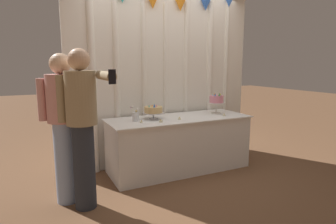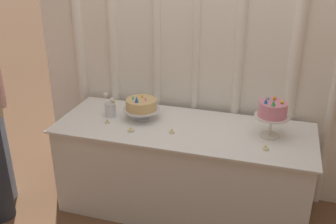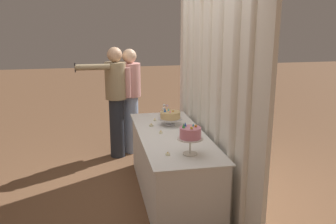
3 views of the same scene
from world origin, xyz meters
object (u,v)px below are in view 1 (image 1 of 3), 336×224
tealight_far_left (141,122)px  cake_display_nearleft (153,110)px  tealight_near_right (179,119)px  cake_display_nearright (216,100)px  flower_vase (135,115)px  tealight_near_left (161,121)px  tealight_far_right (224,115)px  guest_man_pink_jacket (64,123)px  guest_girl_blue_dress (82,122)px  cake_table (179,144)px

tealight_far_left → cake_display_nearleft: bearing=33.0°
cake_display_nearleft → tealight_near_right: (0.31, -0.18, -0.11)m
cake_display_nearright → flower_vase: (-1.29, -0.01, -0.13)m
tealight_near_left → tealight_far_right: (1.00, 0.01, 0.00)m
guest_man_pink_jacket → cake_display_nearleft: bearing=17.5°
tealight_near_right → guest_girl_blue_dress: 1.42m
cake_table → guest_girl_blue_dress: guest_girl_blue_dress is taller
tealight_far_right → tealight_near_right: bearing=175.2°
cake_table → tealight_far_left: size_ratio=51.14×
tealight_near_left → guest_girl_blue_dress: guest_girl_blue_dress is taller
cake_table → tealight_far_right: size_ratio=44.90×
tealight_far_left → tealight_near_left: (0.23, -0.09, 0.00)m
flower_vase → tealight_near_left: size_ratio=3.91×
flower_vase → tealight_far_right: flower_vase is taller
cake_table → tealight_far_right: 0.77m
tealight_far_left → tealight_near_left: bearing=-20.6°
tealight_far_right → guest_man_pink_jacket: guest_man_pink_jacket is taller
cake_display_nearleft → guest_girl_blue_dress: (-1.04, -0.61, 0.05)m
tealight_far_right → cake_table: bearing=164.4°
guest_man_pink_jacket → guest_girl_blue_dress: size_ratio=0.97×
cake_display_nearright → tealight_near_left: (-1.02, -0.22, -0.19)m
cake_table → tealight_near_right: tealight_near_right is taller
flower_vase → tealight_near_left: (0.27, -0.22, -0.06)m
flower_vase → tealight_far_right: bearing=-9.4°
tealight_near_left → cake_display_nearright: bearing=12.4°
cake_display_nearleft → tealight_near_left: bearing=-89.6°
cake_display_nearleft → guest_man_pink_jacket: size_ratio=0.19×
tealight_far_right → tealight_far_left: bearing=176.2°
tealight_far_left → tealight_near_right: size_ratio=0.91×
cake_table → tealight_near_right: 0.41m
cake_table → tealight_near_right: size_ratio=46.77×
cake_display_nearright → guest_man_pink_jacket: (-2.21, -0.36, -0.08)m
flower_vase → tealight_near_right: flower_vase is taller
cake_table → tealight_near_right: bearing=-116.0°
tealight_far_right → guest_girl_blue_dress: size_ratio=0.03×
cake_display_nearleft → tealight_far_left: cake_display_nearleft is taller
guest_girl_blue_dress → cake_display_nearright: bearing=16.1°
tealight_far_left → tealight_near_right: 0.54m
cake_table → tealight_far_left: 0.72m
tealight_far_right → guest_man_pink_jacket: 2.20m
tealight_near_right → guest_girl_blue_dress: bearing=-162.2°
cake_table → tealight_near_left: 0.56m
cake_table → cake_display_nearleft: bearing=171.6°
tealight_near_right → tealight_far_left: bearing=177.4°
cake_display_nearright → tealight_near_left: 1.06m
cake_display_nearright → tealight_near_right: bearing=-167.3°
flower_vase → tealight_near_left: flower_vase is taller
tealight_near_right → tealight_near_left: bearing=-168.2°
cake_display_nearleft → flower_vase: size_ratio=1.47×
cake_display_nearright → guest_girl_blue_dress: size_ratio=0.19×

